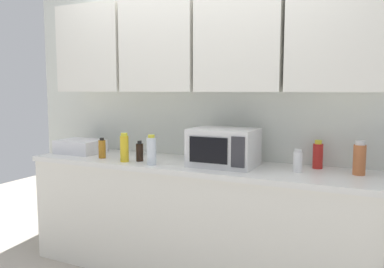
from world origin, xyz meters
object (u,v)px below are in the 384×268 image
at_px(bottle_yellow_mustard, 124,148).
at_px(bottle_amber_vinegar, 102,149).
at_px(dish_rack, 81,146).
at_px(bottle_clear_tall, 151,151).
at_px(microwave, 224,147).
at_px(bottle_spice_jar, 359,159).
at_px(bottle_red_sauce, 318,155).
at_px(bottle_white_jar, 298,161).
at_px(bottle_soy_dark, 140,152).

bearing_deg(bottle_yellow_mustard, bottle_amber_vinegar, 167.88).
distance_m(dish_rack, bottle_clear_tall, 0.89).
bearing_deg(microwave, bottle_spice_jar, 5.81).
xyz_separation_m(microwave, bottle_red_sauce, (0.65, 0.20, -0.04)).
bearing_deg(microwave, bottle_white_jar, 0.05).
xyz_separation_m(bottle_soy_dark, bottle_clear_tall, (0.16, -0.09, 0.03)).
distance_m(dish_rack, bottle_red_sauce, 2.03).
distance_m(microwave, bottle_spice_jar, 0.93).
height_order(bottle_spice_jar, bottle_red_sauce, bottle_spice_jar).
relative_size(bottle_soy_dark, bottle_amber_vinegar, 0.97).
bearing_deg(dish_rack, bottle_red_sauce, 5.59).
relative_size(bottle_spice_jar, bottle_red_sauce, 1.12).
distance_m(bottle_soy_dark, bottle_spice_jar, 1.61).
height_order(bottle_yellow_mustard, bottle_clear_tall, same).
bearing_deg(bottle_yellow_mustard, dish_rack, 163.09).
relative_size(bottle_red_sauce, bottle_clear_tall, 0.90).
bearing_deg(bottle_white_jar, bottle_amber_vinegar, -175.35).
bearing_deg(bottle_soy_dark, bottle_red_sauce, 13.31).
distance_m(bottle_yellow_mustard, bottle_spice_jar, 1.72).
bearing_deg(bottle_yellow_mustard, bottle_red_sauce, 15.18).
bearing_deg(dish_rack, bottle_spice_jar, 2.33).
bearing_deg(bottle_red_sauce, bottle_white_jar, -117.79).
height_order(bottle_spice_jar, bottle_amber_vinegar, bottle_spice_jar).
bearing_deg(bottle_soy_dark, microwave, 9.57).
bearing_deg(bottle_clear_tall, bottle_red_sauce, 19.06).
height_order(dish_rack, bottle_clear_tall, bottle_clear_tall).
bearing_deg(bottle_spice_jar, bottle_red_sauce, 159.52).
bearing_deg(bottle_soy_dark, bottle_white_jar, 5.34).
relative_size(bottle_soy_dark, bottle_white_jar, 1.02).
height_order(bottle_red_sauce, bottle_clear_tall, bottle_clear_tall).
relative_size(bottle_red_sauce, bottle_amber_vinegar, 1.21).
height_order(bottle_yellow_mustard, bottle_red_sauce, bottle_yellow_mustard).
relative_size(bottle_yellow_mustard, bottle_spice_jar, 0.99).
xyz_separation_m(bottle_amber_vinegar, bottle_clear_tall, (0.52, -0.07, 0.03)).
bearing_deg(bottle_spice_jar, bottle_soy_dark, -172.61).
distance_m(microwave, bottle_yellow_mustard, 0.79).
bearing_deg(bottle_spice_jar, bottle_clear_tall, -168.40).
height_order(dish_rack, bottle_yellow_mustard, bottle_yellow_mustard).
bearing_deg(bottle_white_jar, bottle_soy_dark, -174.66).
xyz_separation_m(microwave, bottle_white_jar, (0.54, 0.00, -0.06)).
relative_size(bottle_soy_dark, bottle_yellow_mustard, 0.72).
xyz_separation_m(dish_rack, bottle_clear_tall, (0.87, -0.20, 0.05)).
relative_size(dish_rack, bottle_amber_vinegar, 2.24).
relative_size(microwave, bottle_amber_vinegar, 2.83).
xyz_separation_m(dish_rack, bottle_yellow_mustard, (0.61, -0.19, 0.05)).
relative_size(dish_rack, bottle_soy_dark, 2.32).
bearing_deg(bottle_soy_dark, bottle_spice_jar, 7.39).
xyz_separation_m(dish_rack, bottle_amber_vinegar, (0.34, -0.13, 0.02)).
xyz_separation_m(bottle_white_jar, bottle_spice_jar, (0.38, 0.09, 0.03)).
relative_size(bottle_amber_vinegar, bottle_clear_tall, 0.74).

